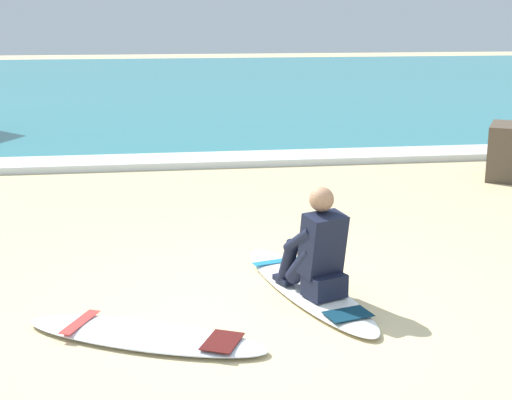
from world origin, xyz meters
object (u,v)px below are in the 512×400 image
surfer_seated (317,252)px  surfboard_spare_near (145,335)px  shoreline_rock (511,152)px  surfboard_main (306,287)px

surfer_seated → surfboard_spare_near: bearing=-158.2°
surfer_seated → shoreline_rock: bearing=47.2°
surfboard_main → shoreline_rock: size_ratio=2.58×
surfboard_spare_near → shoreline_rock: 7.31m
surfer_seated → surfboard_main: bearing=100.5°
surfboard_spare_near → surfer_seated: bearing=21.8°
surfer_seated → shoreline_rock: 5.83m
surfboard_main → surfboard_spare_near: bearing=-150.9°
surfer_seated → shoreline_rock: (3.97, 4.28, -0.03)m
surfer_seated → surfboard_spare_near: size_ratio=0.47×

